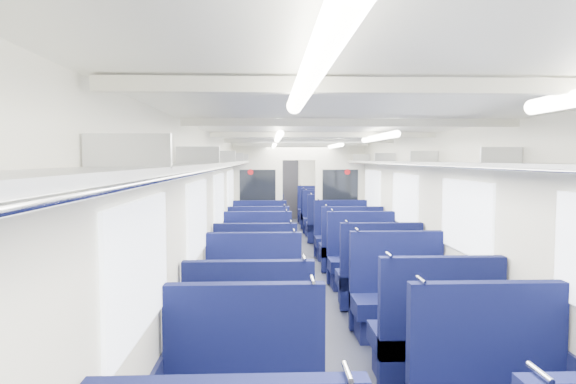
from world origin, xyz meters
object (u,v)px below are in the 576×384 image
object	(u,v)px
seat_18	(260,241)
seat_21	(329,227)
seat_12	(256,282)
seat_9	(435,342)
seat_15	(362,263)
bulkhead	(299,196)
seat_20	(261,227)
seat_16	(259,250)
seat_17	(351,250)
seat_13	(378,281)
seat_11	(399,303)
seat_19	(341,240)
seat_23	(324,221)
seat_26	(262,212)
seat_25	(319,216)
end_door	(287,189)
seat_27	(315,212)
seat_10	(254,306)
seat_24	(262,216)
seat_8	(250,349)
seat_22	(261,221)
seat_14	(258,263)

from	to	relation	value
seat_18	seat_21	bearing A→B (deg)	50.47
seat_12	seat_18	xyz separation A→B (m)	(0.00, 3.33, 0.00)
seat_9	seat_15	bearing A→B (deg)	90.00
bulkhead	seat_20	world-z (taller)	bulkhead
seat_16	seat_17	size ratio (longest dim) A/B	1.00
seat_13	seat_11	bearing A→B (deg)	-90.00
seat_19	seat_23	distance (m)	3.22
seat_20	seat_11	bearing A→B (deg)	-75.89
seat_9	seat_26	world-z (taller)	same
seat_18	seat_25	world-z (taller)	same
seat_23	seat_25	xyz separation A→B (m)	(0.00, 1.16, 0.00)
seat_15	seat_16	size ratio (longest dim) A/B	1.00
seat_23	seat_13	bearing A→B (deg)	-90.00
end_door	seat_16	size ratio (longest dim) A/B	1.65
seat_13	seat_27	distance (m)	8.98
seat_11	seat_12	world-z (taller)	same
seat_10	seat_15	distance (m)	2.80
seat_17	seat_24	size ratio (longest dim) A/B	1.00
seat_19	seat_24	world-z (taller)	same
seat_11	seat_13	bearing A→B (deg)	90.00
seat_8	seat_11	world-z (taller)	same
seat_25	seat_23	bearing A→B (deg)	-90.00
seat_9	seat_23	xyz separation A→B (m)	(0.00, 8.91, 0.00)
seat_11	seat_19	distance (m)	4.45
seat_17	seat_26	bearing A→B (deg)	103.83
seat_23	seat_24	bearing A→B (deg)	142.62
seat_20	seat_26	world-z (taller)	same
seat_13	seat_18	xyz separation A→B (m)	(-1.66, 3.34, 0.00)
seat_10	seat_19	bearing A→B (deg)	69.75
seat_20	seat_24	xyz separation A→B (m)	(0.00, 2.35, 0.00)
seat_19	seat_25	bearing A→B (deg)	90.00
seat_8	seat_27	distance (m)	11.50
seat_24	seat_26	bearing A→B (deg)	90.00
seat_16	seat_27	world-z (taller)	same
seat_12	seat_26	bearing A→B (deg)	90.00
seat_11	seat_26	distance (m)	10.20
seat_16	seat_21	bearing A→B (deg)	60.98
seat_15	seat_22	size ratio (longest dim) A/B	1.00
seat_26	seat_21	bearing A→B (deg)	-65.50
seat_14	seat_15	distance (m)	1.66
seat_8	seat_25	bearing A→B (deg)	80.73
seat_14	seat_25	size ratio (longest dim) A/B	1.00
seat_12	seat_24	bearing A→B (deg)	90.00
seat_22	seat_24	world-z (taller)	same
seat_14	seat_19	xyz separation A→B (m)	(1.66, 2.19, 0.00)
seat_15	seat_27	distance (m)	7.84
seat_9	seat_27	distance (m)	11.28
seat_8	seat_21	bearing A→B (deg)	77.92
seat_10	seat_27	world-z (taller)	same
seat_10	seat_13	distance (m)	2.00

